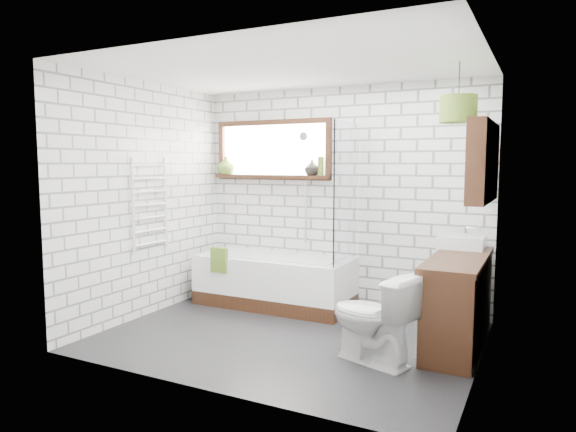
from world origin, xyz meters
The scene contains 22 objects.
floor centered at (0.00, 0.00, -0.01)m, with size 3.40×2.60×0.01m, color black.
ceiling centered at (0.00, 0.00, 2.50)m, with size 3.40×2.60×0.01m, color white.
wall_back centered at (0.00, 1.30, 1.25)m, with size 3.40×0.01×2.50m, color white.
wall_front centered at (0.00, -1.30, 1.25)m, with size 3.40×0.01×2.50m, color white.
wall_left centered at (-1.70, 0.00, 1.25)m, with size 0.01×2.60×2.50m, color white.
wall_right centered at (1.70, 0.00, 1.25)m, with size 0.01×2.60×2.50m, color white.
window centered at (-0.85, 1.26, 1.80)m, with size 1.52×0.16×0.68m, color black.
towel_radiator centered at (-1.66, 0.00, 1.20)m, with size 0.06×0.52×1.00m, color white.
mirror_cabinet centered at (1.62, 0.60, 1.65)m, with size 0.16×1.20×0.70m, color black.
shower_riser centered at (-0.40, 1.26, 1.35)m, with size 0.02×0.02×1.30m, color silver.
bathtub centered at (-0.63, 0.91, 0.29)m, with size 1.78×0.78×0.57m, color white.
shower_screen centered at (0.24, 0.91, 1.32)m, with size 0.02×0.72×1.50m, color white.
towel_green centered at (-1.13, 0.52, 0.55)m, with size 0.20×0.06×0.28m, color #527222.
towel_beige centered at (-1.12, 0.52, 0.55)m, with size 0.19×0.05×0.24m, color tan.
vanity centered at (1.47, 0.47, 0.41)m, with size 0.46×1.42×0.81m, color black.
basin centered at (1.41, 0.97, 0.87)m, with size 0.43×0.37×0.12m, color white.
tap centered at (1.57, 0.97, 0.95)m, with size 0.03×0.03×0.17m, color silver.
toilet centered at (0.90, -0.25, 0.38)m, with size 0.75×0.43×0.76m, color white.
vase_olive centered at (-1.50, 1.23, 1.59)m, with size 0.22×0.22×0.23m, color #597724.
vase_dark centered at (-0.31, 1.23, 1.57)m, with size 0.18×0.18×0.18m, color black.
bottle centered at (-0.20, 1.23, 1.59)m, with size 0.07×0.07×0.22m, color #597724.
pendant centered at (1.43, 0.40, 2.10)m, with size 0.31×0.31×0.23m, color #527222.
Camera 1 is at (2.12, -4.22, 1.64)m, focal length 32.00 mm.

